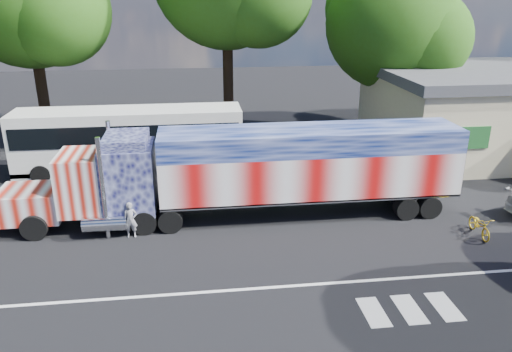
{
  "coord_description": "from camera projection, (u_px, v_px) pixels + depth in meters",
  "views": [
    {
      "loc": [
        -2.62,
        -17.64,
        9.64
      ],
      "look_at": [
        0.0,
        3.0,
        1.9
      ],
      "focal_mm": 35.0,
      "sensor_mm": 36.0,
      "label": 1
    }
  ],
  "objects": [
    {
      "name": "tree_ne_a",
      "position": [
        394.0,
        24.0,
        32.6
      ],
      "size": [
        9.04,
        8.61,
        11.96
      ],
      "color": "black",
      "rests_on": "ground"
    },
    {
      "name": "bicycle",
      "position": [
        480.0,
        225.0,
        20.79
      ],
      "size": [
        0.72,
        1.78,
        0.92
      ],
      "primitive_type": "imported",
      "rotation": [
        0.0,
        0.0,
        -0.06
      ],
      "color": "gold",
      "rests_on": "ground"
    },
    {
      "name": "coach_bus",
      "position": [
        130.0,
        140.0,
        27.65
      ],
      "size": [
        12.33,
        2.87,
        3.59
      ],
      "color": "silver",
      "rests_on": "ground"
    },
    {
      "name": "semi_truck",
      "position": [
        254.0,
        170.0,
        21.91
      ],
      "size": [
        20.33,
        3.21,
        4.33
      ],
      "color": "black",
      "rests_on": "ground"
    },
    {
      "name": "woman",
      "position": [
        131.0,
        220.0,
        20.56
      ],
      "size": [
        0.56,
        0.38,
        1.53
      ],
      "primitive_type": "imported",
      "rotation": [
        0.0,
        0.0,
        0.02
      ],
      "color": "slate",
      "rests_on": "ground"
    },
    {
      "name": "lane_markings",
      "position": [
        332.0,
        296.0,
        16.76
      ],
      "size": [
        30.0,
        2.67,
        0.01
      ],
      "color": "silver",
      "rests_on": "ground"
    },
    {
      "name": "ground",
      "position": [
        265.0,
        246.0,
        20.07
      ],
      "size": [
        100.0,
        100.0,
        0.0
      ],
      "primitive_type": "plane",
      "color": "black"
    }
  ]
}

